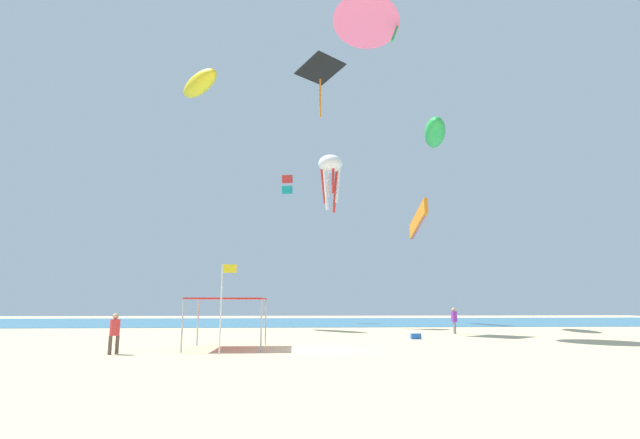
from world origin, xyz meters
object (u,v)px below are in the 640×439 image
at_px(cooler_box, 416,336).
at_px(kite_octopus_white, 330,167).
at_px(canopy_tent, 228,300).
at_px(kite_delta_pink, 367,18).
at_px(person_leftmost, 115,330).
at_px(kite_parafoil_orange, 418,220).
at_px(kite_inflatable_yellow, 200,84).
at_px(kite_box_red, 287,184).
at_px(person_near_tent, 454,318).
at_px(banner_flag, 223,300).
at_px(kite_inflatable_green, 435,133).
at_px(kite_diamond_black, 320,71).

height_order(cooler_box, kite_octopus_white, kite_octopus_white).
distance_m(canopy_tent, kite_delta_pink, 21.63).
distance_m(person_leftmost, kite_octopus_white, 25.92).
height_order(kite_octopus_white, kite_parafoil_orange, kite_octopus_white).
height_order(person_leftmost, kite_inflatable_yellow, kite_inflatable_yellow).
xyz_separation_m(kite_box_red, kite_delta_pink, (5.57, -20.79, 6.44)).
relative_size(person_near_tent, person_leftmost, 1.06).
height_order(banner_flag, kite_inflatable_green, kite_inflatable_green).
xyz_separation_m(person_near_tent, kite_inflatable_green, (1.25, 6.25, 15.50)).
relative_size(kite_octopus_white, kite_diamond_black, 1.18).
xyz_separation_m(cooler_box, kite_diamond_black, (-5.16, 5.72, 19.19)).
height_order(banner_flag, cooler_box, banner_flag).
relative_size(person_leftmost, kite_delta_pink, 0.27).
distance_m(person_leftmost, cooler_box, 16.07).
height_order(kite_inflatable_yellow, kite_box_red, kite_inflatable_yellow).
bearing_deg(banner_flag, kite_inflatable_green, 50.93).
relative_size(banner_flag, kite_inflatable_yellow, 0.61).
bearing_deg(kite_delta_pink, person_near_tent, -130.66).
distance_m(cooler_box, kite_delta_pink, 21.19).
bearing_deg(kite_octopus_white, kite_diamond_black, 154.03).
bearing_deg(kite_inflatable_yellow, banner_flag, -19.99).
bearing_deg(person_near_tent, kite_box_red, -136.07).
xyz_separation_m(canopy_tent, kite_parafoil_orange, (15.61, 23.92, 8.17)).
bearing_deg(kite_delta_pink, kite_inflatable_yellow, -13.69).
xyz_separation_m(person_near_tent, kite_parafoil_orange, (1.78, 14.46, 9.33)).
xyz_separation_m(kite_parafoil_orange, kite_inflatable_green, (-0.53, -8.21, 6.17)).
bearing_deg(kite_diamond_black, kite_inflatable_yellow, 109.33).
bearing_deg(person_near_tent, kite_octopus_white, -125.79).
xyz_separation_m(canopy_tent, person_near_tent, (13.83, 9.47, -1.15)).
bearing_deg(kite_delta_pink, kite_inflatable_green, -104.14).
bearing_deg(kite_octopus_white, kite_box_red, 6.61).
relative_size(canopy_tent, cooler_box, 5.91).
distance_m(person_leftmost, kite_delta_pink, 25.18).
bearing_deg(kite_parafoil_orange, kite_box_red, 72.77).
relative_size(kite_inflatable_yellow, kite_box_red, 2.57).
bearing_deg(kite_delta_pink, cooler_box, 169.50).
xyz_separation_m(canopy_tent, kite_delta_pink, (7.82, 6.72, 19.02)).
distance_m(banner_flag, kite_inflatable_green, 27.68).
distance_m(person_leftmost, kite_inflatable_yellow, 28.18).
height_order(kite_inflatable_yellow, kite_parafoil_orange, kite_inflatable_yellow).
relative_size(kite_diamond_black, kite_parafoil_orange, 0.74).
bearing_deg(cooler_box, kite_parafoil_orange, 73.51).
height_order(cooler_box, kite_delta_pink, kite_delta_pink).
relative_size(cooler_box, kite_inflatable_yellow, 0.10).
relative_size(banner_flag, kite_parafoil_orange, 0.63).
relative_size(person_leftmost, kite_parafoil_orange, 0.28).
relative_size(canopy_tent, kite_inflatable_yellow, 0.57).
height_order(person_near_tent, kite_delta_pink, kite_delta_pink).
bearing_deg(canopy_tent, banner_flag, -86.69).
bearing_deg(banner_flag, kite_box_red, 86.03).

